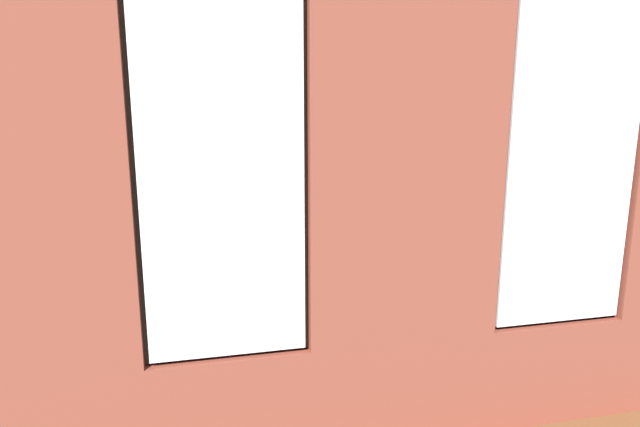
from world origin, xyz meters
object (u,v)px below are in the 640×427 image
couch_left (523,272)px  couch_by_window (344,351)px  candle_jar (329,254)px  coffee_table (317,259)px  potted_plant_mid_room_small (361,243)px  papasan_chair (226,219)px  media_console (69,289)px  potted_plant_by_left_couch (431,237)px  potted_plant_beside_window_right (165,328)px  tv_flatscreen (63,229)px  remote_black (345,248)px  potted_plant_foreground_right (118,196)px  remote_gray (301,252)px  remote_silver (317,254)px  potted_plant_corner_near_left (425,199)px  potted_plant_near_tv (111,282)px  cup_ceramic (285,257)px

couch_left → couch_by_window: bearing=-65.0°
couch_left → candle_jar: bearing=-113.9°
coffee_table → potted_plant_mid_room_small: bearing=-135.6°
candle_jar → papasan_chair: (0.97, -2.04, -0.02)m
media_console → papasan_chair: bearing=-132.0°
papasan_chair → potted_plant_by_left_couch: (-2.53, 1.24, -0.09)m
papasan_chair → potted_plant_beside_window_right: bearing=80.6°
couch_by_window → potted_plant_by_left_couch: 3.43m
couch_left → tv_flatscreen: (4.65, -0.81, 0.54)m
candle_jar → remote_black: 0.39m
tv_flatscreen → potted_plant_foreground_right: bearing=-97.9°
remote_gray → remote_silver: 0.20m
couch_left → coffee_table: (2.05, -0.81, 0.04)m
coffee_table → remote_black: remote_black is taller
remote_black → potted_plant_mid_room_small: bearing=-162.8°
coffee_table → media_console: bearing=0.1°
remote_gray → tv_flatscreen: 2.47m
potted_plant_corner_near_left → potted_plant_mid_room_small: potted_plant_corner_near_left is taller
tv_flatscreen → potted_plant_near_tv: (-0.55, 1.00, -0.26)m
remote_gray → remote_black: (-0.52, -0.04, 0.00)m
coffee_table → candle_jar: 0.19m
remote_silver → potted_plant_corner_near_left: (-2.20, -2.15, 0.12)m
potted_plant_near_tv → tv_flatscreen: bearing=-61.1°
cup_ceramic → couch_left: bearing=164.6°
candle_jar → media_console: (2.69, -0.13, -0.23)m
tv_flatscreen → papasan_chair: (-1.72, -1.91, -0.42)m
tv_flatscreen → potted_plant_foreground_right: 2.13m
couch_left → potted_plant_beside_window_right: (3.61, 1.45, 0.36)m
potted_plant_beside_window_right → potted_plant_corner_near_left: size_ratio=0.94×
remote_gray → papasan_chair: papasan_chair is taller
couch_left → candle_jar: couch_left is taller
media_console → potted_plant_by_left_couch: (-4.25, -0.67, 0.12)m
coffee_table → cup_ceramic: cup_ceramic is taller
potted_plant_foreground_right → candle_jar: bearing=137.0°
couch_left → potted_plant_foreground_right: size_ratio=1.43×
remote_silver → tv_flatscreen: 2.63m
couch_left → potted_plant_beside_window_right: potted_plant_beside_window_right is taller
couch_left → coffee_table: bearing=-116.3°
candle_jar → tv_flatscreen: tv_flatscreen is taller
potted_plant_foreground_right → tv_flatscreen: bearing=82.1°
remote_silver → potted_plant_near_tv: 2.28m
papasan_chair → potted_plant_mid_room_small: bearing=143.4°
cup_ceramic → candle_jar: (-0.49, 0.00, -0.00)m
couch_left → potted_plant_foreground_right: potted_plant_foreground_right is taller
cup_ceramic → potted_plant_corner_near_left: 3.46m
remote_silver → papasan_chair: 2.10m
remote_black → potted_plant_beside_window_right: potted_plant_beside_window_right is taller
couch_left → cup_ceramic: size_ratio=22.35×
remote_gray → potted_plant_beside_window_right: bearing=56.1°
candle_jar → potted_plant_by_left_couch: bearing=-152.7°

